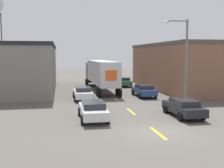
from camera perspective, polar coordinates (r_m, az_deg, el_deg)
The scene contains 11 objects.
ground_plane at distance 17.89m, azimuth 9.18°, elevation -9.71°, with size 160.00×160.00×0.00m, color #56514C.
road_centerline at distance 23.97m, azimuth 3.91°, elevation -5.60°, with size 0.20×16.14×0.01m.
warehouse_left at distance 39.93m, azimuth -17.58°, elevation 3.24°, with size 8.53×21.65×6.15m.
warehouse_right at distance 40.85m, azimuth 14.04°, elevation 3.54°, with size 9.10×20.93×6.35m.
semi_truck at distance 38.08m, azimuth -2.43°, elevation 2.37°, with size 2.84×15.71×3.98m.
parked_car_right_far at distance 42.75m, azimuth 2.26°, elevation 0.54°, with size 2.00×4.67×1.38m.
parked_car_right_near at distance 22.59m, azimuth 14.31°, elevation -4.57°, with size 2.00×4.67×1.38m.
parked_car_left_near at distance 20.93m, azimuth -3.89°, elevation -5.24°, with size 2.00×4.67×1.38m.
parked_car_right_mid at distance 32.33m, azimuth 6.49°, elevation -1.27°, with size 2.00×4.67×1.38m.
parked_car_left_far at distance 30.29m, azimuth -5.97°, elevation -1.75°, with size 2.00×4.67×1.38m.
street_lamp at distance 26.78m, azimuth 14.38°, elevation 5.41°, with size 2.34×0.32×8.00m.
Camera 1 is at (-5.86, -16.20, 4.83)m, focal length 45.00 mm.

